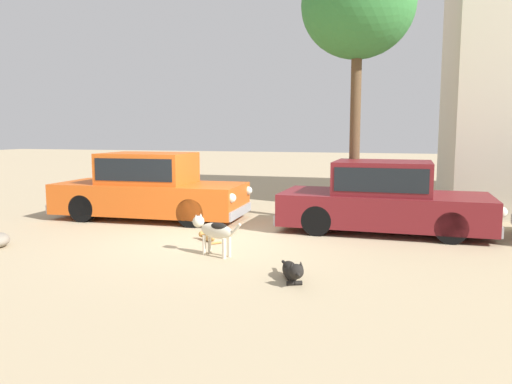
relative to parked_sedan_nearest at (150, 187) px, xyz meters
name	(u,v)px	position (x,y,z in m)	size (l,w,h in m)	color
ground_plane	(214,238)	(2.21, -1.58, -0.76)	(80.00, 80.00, 0.00)	tan
parked_sedan_nearest	(150,187)	(0.00, 0.00, 0.00)	(4.60, 1.90, 1.55)	#D15619
parked_sedan_second	(383,197)	(5.34, -0.02, -0.05)	(4.31, 1.86, 1.45)	maroon
stray_dog_spotted	(214,230)	(2.71, -2.85, -0.33)	(1.03, 0.43, 0.67)	beige
stray_dog_tan	(291,271)	(4.26, -3.90, -0.61)	(0.50, 0.96, 0.36)	black
stray_cat	(207,237)	(2.20, -1.87, -0.68)	(0.57, 0.48, 0.17)	#B77F3D
acacia_tree_left	(358,6)	(4.67, 0.68, 3.94)	(2.42, 2.18, 5.89)	brown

